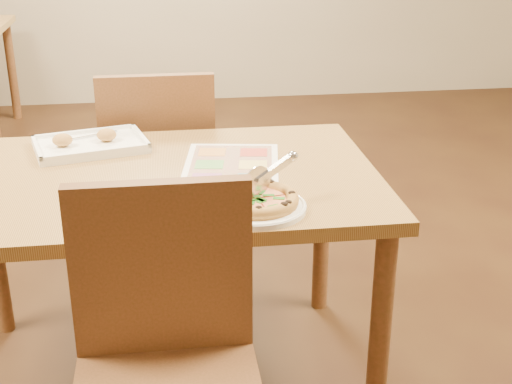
{
  "coord_description": "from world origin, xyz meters",
  "views": [
    {
      "loc": [
        0.02,
        -1.98,
        1.48
      ],
      "look_at": [
        0.25,
        -0.29,
        0.77
      ],
      "focal_mm": 50.0,
      "sensor_mm": 36.0,
      "label": 1
    }
  ],
  "objects": [
    {
      "name": "pizza",
      "position": [
        0.25,
        -0.28,
        0.75
      ],
      "size": [
        0.22,
        0.22,
        0.03
      ],
      "rotation": [
        0.0,
        0.0,
        0.18
      ],
      "color": "#C58D43",
      "rests_on": "plate"
    },
    {
      "name": "pizza_cutter",
      "position": [
        0.29,
        -0.25,
        0.81
      ],
      "size": [
        0.15,
        0.09,
        0.1
      ],
      "rotation": [
        0.0,
        0.0,
        0.52
      ],
      "color": "silver",
      "rests_on": "pizza"
    },
    {
      "name": "dining_table",
      "position": [
        0.0,
        0.0,
        0.63
      ],
      "size": [
        1.3,
        0.85,
        0.72
      ],
      "color": "olive",
      "rests_on": "ground"
    },
    {
      "name": "chair_near",
      "position": [
        0.0,
        -0.6,
        0.57
      ],
      "size": [
        0.42,
        0.42,
        0.47
      ],
      "color": "brown",
      "rests_on": "ground"
    },
    {
      "name": "plate",
      "position": [
        0.25,
        -0.29,
        0.73
      ],
      "size": [
        0.33,
        0.33,
        0.01
      ],
      "primitive_type": "cylinder",
      "rotation": [
        0.0,
        0.0,
        0.31
      ],
      "color": "white",
      "rests_on": "dining_table"
    },
    {
      "name": "chair_far",
      "position": [
        -0.0,
        0.6,
        0.57
      ],
      "size": [
        0.42,
        0.42,
        0.47
      ],
      "rotation": [
        0.0,
        0.0,
        3.14
      ],
      "color": "brown",
      "rests_on": "ground"
    },
    {
      "name": "menu",
      "position": [
        0.22,
        0.04,
        0.72
      ],
      "size": [
        0.34,
        0.44,
        0.0
      ],
      "primitive_type": "cube",
      "rotation": [
        0.0,
        0.0,
        -0.15
      ],
      "color": "white",
      "rests_on": "dining_table"
    },
    {
      "name": "appetizer_tray",
      "position": [
        -0.22,
        0.26,
        0.73
      ],
      "size": [
        0.39,
        0.32,
        0.06
      ],
      "rotation": [
        0.0,
        0.0,
        0.25
      ],
      "color": "white",
      "rests_on": "dining_table"
    }
  ]
}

